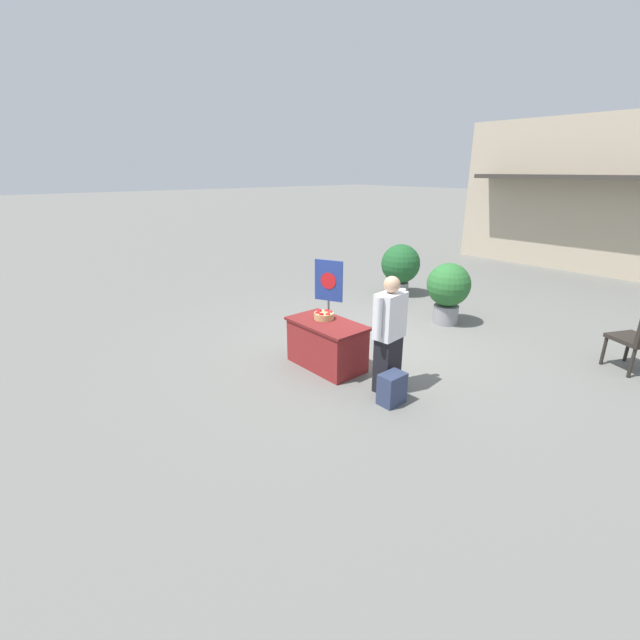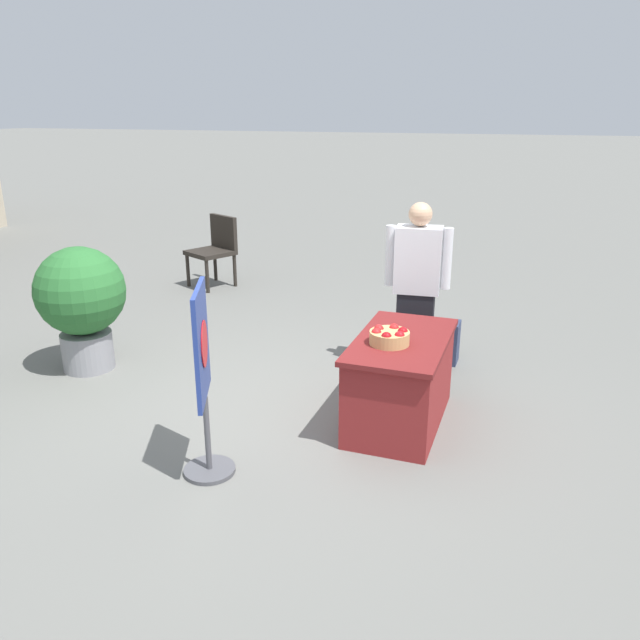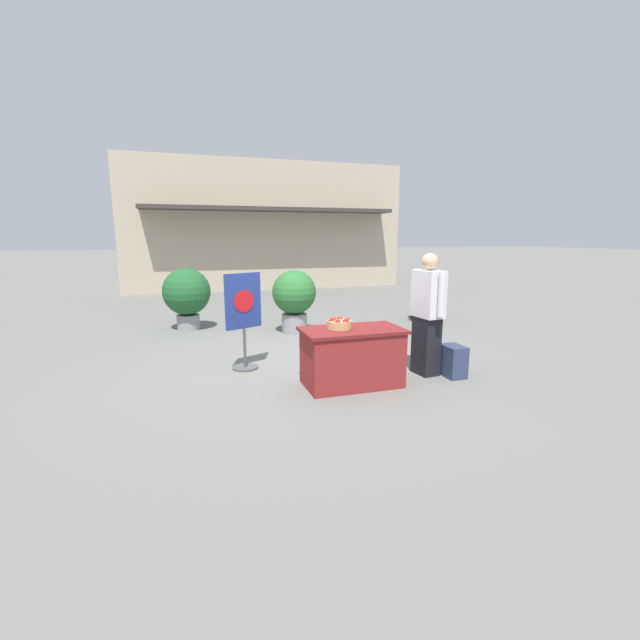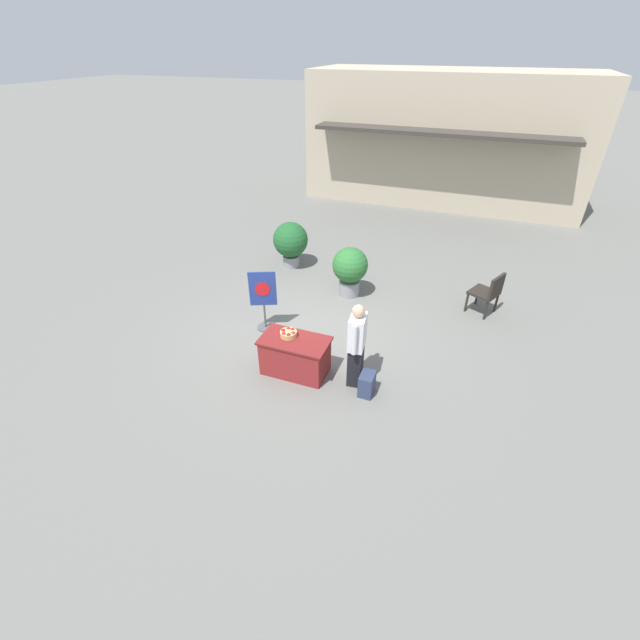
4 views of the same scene
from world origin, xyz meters
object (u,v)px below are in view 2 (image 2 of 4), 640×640
backpack (441,341)px  poster_board (204,377)px  display_table (400,381)px  person_visitor (417,288)px  apple_basket (389,336)px  potted_plant_far_left (81,299)px  patio_chair (216,246)px

backpack → poster_board: bearing=155.1°
display_table → person_visitor: (1.11, 0.11, 0.46)m
apple_basket → potted_plant_far_left: bearing=86.0°
potted_plant_far_left → display_table: bearing=-91.2°
backpack → potted_plant_far_left: 3.50m
apple_basket → person_visitor: size_ratio=0.19×
apple_basket → patio_chair: size_ratio=0.31×
backpack → patio_chair: (1.78, 3.48, 0.35)m
apple_basket → poster_board: bearing=135.4°
display_table → patio_chair: (3.17, 3.37, 0.20)m
apple_basket → patio_chair: 4.69m
person_visitor → display_table: bearing=0.0°
person_visitor → poster_board: person_visitor is taller
backpack → poster_board: size_ratio=0.31×
apple_basket → backpack: (1.54, -0.18, -0.57)m
person_visitor → backpack: person_visitor is taller
apple_basket → backpack: 1.65m
display_table → backpack: size_ratio=2.96×
backpack → potted_plant_far_left: size_ratio=0.35×
display_table → poster_board: 1.63m
display_table → poster_board: size_ratio=0.93×
patio_chair → potted_plant_far_left: 3.13m
patio_chair → apple_basket: bearing=70.5°
poster_board → patio_chair: size_ratio=1.37×
apple_basket → potted_plant_far_left: 3.03m
person_visitor → potted_plant_far_left: size_ratio=1.34×
person_visitor → backpack: bearing=136.1°
person_visitor → patio_chair: 3.86m
patio_chair → potted_plant_far_left: (-3.11, -0.28, 0.15)m
person_visitor → backpack: 0.71m
person_visitor → backpack: (0.28, -0.22, -0.61)m
patio_chair → poster_board: bearing=53.5°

